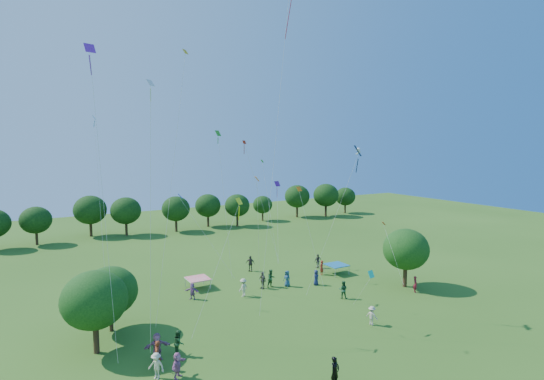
% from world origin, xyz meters
% --- Properties ---
extents(near_tree_west, '(4.54, 4.54, 5.92)m').
position_xyz_m(near_tree_west, '(-13.62, 15.24, 3.87)').
color(near_tree_west, '#422B19').
rests_on(near_tree_west, ground).
extents(near_tree_north, '(4.26, 4.26, 5.18)m').
position_xyz_m(near_tree_north, '(-12.09, 18.47, 3.26)').
color(near_tree_north, '#422B19').
rests_on(near_tree_north, ground).
extents(near_tree_east, '(4.69, 4.69, 6.09)m').
position_xyz_m(near_tree_east, '(16.18, 14.39, 3.97)').
color(near_tree_east, '#422B19').
rests_on(near_tree_east, ground).
extents(treeline, '(88.01, 8.77, 6.77)m').
position_xyz_m(treeline, '(-1.73, 55.43, 4.09)').
color(treeline, '#422B19').
rests_on(treeline, ground).
extents(tent_red_stripe, '(2.20, 2.20, 1.10)m').
position_xyz_m(tent_red_stripe, '(-2.66, 24.63, 1.04)').
color(tent_red_stripe, red).
rests_on(tent_red_stripe, ground).
extents(tent_blue, '(2.20, 2.20, 1.10)m').
position_xyz_m(tent_blue, '(12.84, 21.47, 1.04)').
color(tent_blue, '#166094').
rests_on(tent_blue, ground).
extents(man_in_black, '(0.80, 0.63, 1.89)m').
position_xyz_m(man_in_black, '(-1.67, 3.46, 0.94)').
color(man_in_black, black).
rests_on(man_in_black, ground).
extents(crowd_person_0, '(0.88, 0.75, 1.58)m').
position_xyz_m(crowd_person_0, '(-12.04, 23.20, 0.79)').
color(crowd_person_0, navy).
rests_on(crowd_person_0, ground).
extents(crowd_person_1, '(0.68, 0.73, 1.65)m').
position_xyz_m(crowd_person_1, '(15.76, 12.65, 0.83)').
color(crowd_person_1, maroon).
rests_on(crowd_person_1, ground).
extents(crowd_person_2, '(0.92, 0.92, 1.72)m').
position_xyz_m(crowd_person_2, '(8.42, 14.95, 0.86)').
color(crowd_person_2, '#245430').
rests_on(crowd_person_2, ground).
extents(crowd_person_3, '(0.74, 1.12, 1.57)m').
position_xyz_m(crowd_person_3, '(6.56, 9.03, 0.79)').
color(crowd_person_3, '#BCAD97').
rests_on(crowd_person_3, ground).
extents(crowd_person_4, '(0.99, 0.46, 1.68)m').
position_xyz_m(crowd_person_4, '(12.39, 24.43, 0.84)').
color(crowd_person_4, '#3F3932').
rests_on(crowd_person_4, ground).
extents(crowd_person_5, '(1.39, 1.43, 1.57)m').
position_xyz_m(crowd_person_5, '(-4.20, 21.94, 0.79)').
color(crowd_person_5, '#8F5592').
rests_on(crowd_person_5, ground).
extents(crowd_person_6, '(0.71, 0.93, 1.68)m').
position_xyz_m(crowd_person_6, '(5.62, 20.59, 0.84)').
color(crowd_person_6, navy).
rests_on(crowd_person_6, ground).
extents(crowd_person_7, '(0.72, 0.60, 1.65)m').
position_xyz_m(crowd_person_7, '(11.14, 22.03, 0.83)').
color(crowd_person_7, maroon).
rests_on(crowd_person_7, ground).
extents(crowd_person_8, '(0.96, 0.59, 1.85)m').
position_xyz_m(crowd_person_8, '(4.09, 21.24, 0.92)').
color(crowd_person_8, '#25582A').
rests_on(crowd_person_8, ground).
extents(crowd_person_9, '(1.11, 1.16, 1.70)m').
position_xyz_m(crowd_person_9, '(-10.84, 9.77, 0.85)').
color(crowd_person_9, beige).
rests_on(crowd_person_9, ground).
extents(crowd_person_10, '(0.62, 1.09, 1.76)m').
position_xyz_m(crowd_person_10, '(3.09, 21.29, 0.88)').
color(crowd_person_10, '#3B362F').
rests_on(crowd_person_10, ground).
extents(crowd_person_11, '(1.83, 0.87, 1.89)m').
position_xyz_m(crowd_person_11, '(-10.15, 12.14, 0.94)').
color(crowd_person_11, '#9D5B7F').
rests_on(crowd_person_11, ground).
extents(crowd_person_12, '(0.90, 0.80, 1.61)m').
position_xyz_m(crowd_person_12, '(8.49, 19.45, 0.81)').
color(crowd_person_12, '#1A224E').
rests_on(crowd_person_12, ground).
extents(crowd_person_13, '(0.64, 0.82, 1.91)m').
position_xyz_m(crowd_person_13, '(-10.49, 10.90, 0.96)').
color(crowd_person_13, maroon).
rests_on(crowd_person_13, ground).
extents(crowd_person_14, '(0.71, 0.98, 1.79)m').
position_xyz_m(crowd_person_14, '(-8.67, 12.03, 0.89)').
color(crowd_person_14, '#224F25').
rests_on(crowd_person_14, ground).
extents(crowd_person_15, '(1.27, 0.96, 1.78)m').
position_xyz_m(crowd_person_15, '(0.37, 20.23, 0.89)').
color(crowd_person_15, '#BEBC98').
rests_on(crowd_person_15, ground).
extents(crowd_person_16, '(1.10, 1.12, 1.84)m').
position_xyz_m(crowd_person_16, '(4.75, 27.31, 0.92)').
color(crowd_person_16, '#3F3A33').
rests_on(crowd_person_16, ground).
extents(crowd_person_17, '(1.51, 1.45, 1.65)m').
position_xyz_m(crowd_person_17, '(-9.64, 9.23, 0.83)').
color(crowd_person_17, '#AD6596').
rests_on(crowd_person_17, ground).
extents(pirate_kite, '(3.92, 3.25, 13.33)m').
position_xyz_m(pirate_kite, '(7.00, 11.78, 13.84)').
color(pirate_kite, black).
extents(red_high_kite, '(3.64, 1.56, 25.50)m').
position_xyz_m(red_high_kite, '(0.71, 13.48, 21.39)').
color(red_high_kite, red).
extents(small_kite_0, '(3.78, 1.88, 13.88)m').
position_xyz_m(small_kite_0, '(4.43, 25.94, 11.63)').
color(small_kite_0, '#B8240A').
extents(small_kite_1, '(3.62, 6.21, 10.86)m').
position_xyz_m(small_kite_1, '(-0.53, 15.50, 9.46)').
color(small_kite_1, '#FF5D0D').
extents(small_kite_2, '(3.69, 2.37, 20.70)m').
position_xyz_m(small_kite_2, '(-7.24, 15.96, 15.53)').
color(small_kite_2, gold).
extents(small_kite_3, '(0.52, 3.18, 11.68)m').
position_xyz_m(small_kite_3, '(6.49, 26.49, 9.59)').
color(small_kite_3, '#177A16').
extents(small_kite_4, '(4.11, 5.60, 8.31)m').
position_xyz_m(small_kite_4, '(-2.97, 26.49, 8.20)').
color(small_kite_4, '#1123B1').
extents(small_kite_5, '(0.93, 2.30, 19.43)m').
position_xyz_m(small_kite_5, '(-13.46, 12.06, 16.56)').
color(small_kite_5, purple).
extents(small_kite_6, '(0.54, 1.69, 17.10)m').
position_xyz_m(small_kite_6, '(-10.83, 9.68, 13.82)').
color(small_kite_6, silver).
extents(small_kite_7, '(0.63, 2.53, 3.53)m').
position_xyz_m(small_kite_7, '(5.78, 8.57, 4.29)').
color(small_kite_7, '#0CBEA2').
extents(small_kite_8, '(0.44, 2.92, 5.75)m').
position_xyz_m(small_kite_8, '(13.37, 14.34, 5.92)').
color(small_kite_8, '#B80A0B').
extents(small_kite_9, '(2.48, 1.25, 9.63)m').
position_xyz_m(small_kite_9, '(4.33, 15.66, 8.83)').
color(small_kite_9, orange).
extents(small_kite_10, '(4.67, 1.54, 9.44)m').
position_xyz_m(small_kite_10, '(-4.32, 12.32, 9.00)').
color(small_kite_10, yellow).
extents(small_kite_11, '(1.49, 0.73, 14.76)m').
position_xyz_m(small_kite_11, '(-0.95, 22.33, 13.16)').
color(small_kite_11, '#2E8D19').
extents(small_kite_12, '(0.60, 6.50, 16.11)m').
position_xyz_m(small_kite_12, '(-11.69, 25.54, 13.02)').
color(small_kite_12, blue).
extents(small_kite_13, '(2.18, 3.49, 9.06)m').
position_xyz_m(small_kite_13, '(8.57, 27.58, 9.02)').
color(small_kite_13, '#5E1685').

